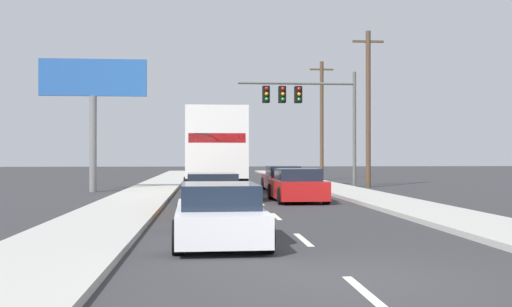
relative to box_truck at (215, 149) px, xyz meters
The scene contains 13 objects.
ground_plane 7.61m from the box_truck, 76.80° to the left, with size 140.00×140.00×0.00m, color #333335.
sidewalk_right 7.11m from the box_truck, 18.16° to the left, with size 2.51×80.00×0.14m, color #B2AFA8.
sidewalk_left 4.29m from the box_truck, 145.88° to the left, with size 2.51×80.00×0.14m, color #B2AFA8.
lane_markings 4.68m from the box_truck, 66.50° to the left, with size 0.14×57.00×0.01m.
box_truck is the anchor object (origin of this frame).
car_orange 7.80m from the box_truck, 91.58° to the right, with size 1.89×4.10×1.26m.
car_white 13.88m from the box_truck, 90.57° to the right, with size 1.95×4.54×1.22m.
car_maroon 5.86m from the box_truck, 51.06° to the left, with size 1.91×4.25×1.28m.
car_red 4.57m from the box_truck, 42.42° to the right, with size 1.99×4.05×1.30m.
traffic_signal_mast 10.03m from the box_truck, 57.78° to the left, with size 6.88×0.69×6.70m.
utility_pole_mid 11.75m from the box_truck, 39.66° to the left, with size 1.80×0.28×8.92m.
utility_pole_far 20.63m from the box_truck, 65.89° to the left, with size 1.80×0.28×8.94m.
roadside_billboard 7.92m from the box_truck, 144.13° to the left, with size 5.30×0.36×6.64m.
Camera 1 is at (-2.10, -8.63, 1.79)m, focal length 42.59 mm.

